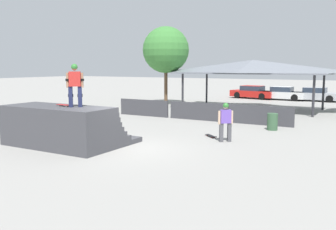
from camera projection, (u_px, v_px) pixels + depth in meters
ground_plane at (123, 149)px, 14.59m from camera, size 160.00×160.00×0.00m
quarter_pipe_ramp at (63, 128)px, 15.15m from camera, size 4.67×3.48×1.63m
skater_on_deck at (75, 82)px, 14.40m from camera, size 0.65×0.57×1.67m
skateboard_on_deck at (65, 105)px, 14.79m from camera, size 0.82×0.31×0.09m
bystander_walking at (226, 119)px, 15.85m from camera, size 0.58×0.48×1.67m
skateboard_on_ground at (211, 136)px, 17.00m from camera, size 0.77×0.71×0.09m
barrier_fence at (197, 111)px, 22.36m from camera, size 11.26×0.12×1.05m
pavilion_shelter at (253, 67)px, 27.53m from camera, size 10.96×5.21×3.66m
tree_beside_pavilion at (166, 50)px, 30.91m from camera, size 3.83×3.83×6.46m
trash_bin at (272, 122)px, 18.83m from camera, size 0.52×0.52×0.85m
parked_car_red at (253, 92)px, 37.21m from camera, size 4.65×2.53×1.27m
parked_car_white at (283, 94)px, 35.62m from camera, size 4.21×1.79×1.27m
parked_car_silver at (316, 95)px, 34.42m from camera, size 4.24×1.84×1.27m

